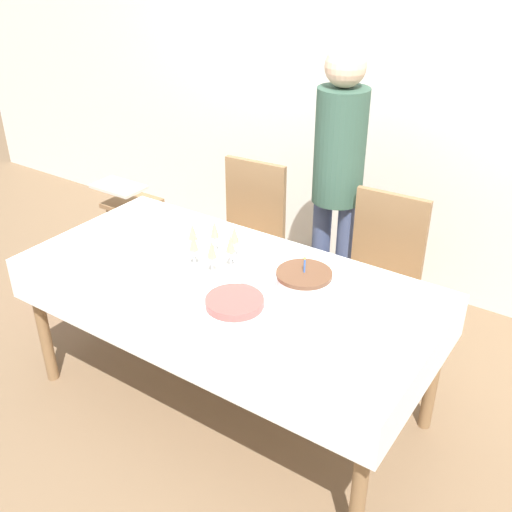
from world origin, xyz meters
name	(u,v)px	position (x,y,z in m)	size (l,w,h in m)	color
ground_plane	(229,400)	(0.00, 0.00, 0.00)	(12.00, 12.00, 0.00)	brown
wall_back	(383,77)	(0.00, 1.62, 1.35)	(8.00, 0.05, 2.70)	silver
dining_table	(227,295)	(0.00, 0.00, 0.64)	(1.95, 0.94, 0.75)	white
dining_chair_far_left	(247,234)	(-0.44, 0.79, 0.51)	(0.45, 0.45, 0.94)	olive
dining_chair_far_right	(378,274)	(0.43, 0.79, 0.51)	(0.44, 0.44, 0.94)	olive
birthday_cake	(304,284)	(0.37, 0.06, 0.80)	(0.24, 0.24, 0.19)	white
champagne_tray	(213,250)	(-0.12, 0.06, 0.82)	(0.35, 0.35, 0.18)	silver
plate_stack_main	(235,302)	(0.17, -0.17, 0.76)	(0.25, 0.25, 0.03)	#CC4C47
plate_stack_dessert	(256,275)	(0.13, 0.05, 0.77)	(0.18, 0.18, 0.05)	white
cake_knife	(283,315)	(0.38, -0.12, 0.75)	(0.30, 0.05, 0.00)	silver
fork_pile	(133,254)	(-0.49, -0.10, 0.76)	(0.17, 0.07, 0.02)	silver
napkin_pile	(162,241)	(-0.47, 0.09, 0.75)	(0.15, 0.15, 0.01)	#8CC6E0
person_standing	(338,168)	(0.06, 0.96, 0.99)	(0.28, 0.28, 1.64)	#3F4C72
high_chair	(131,214)	(-1.28, 0.65, 0.48)	(0.33, 0.35, 0.71)	olive
gift_bag	(64,276)	(-1.51, 0.22, 0.13)	(0.18, 0.11, 0.27)	#E559B2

